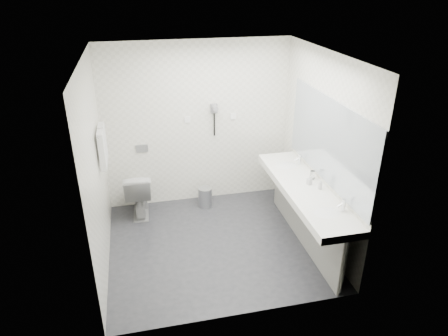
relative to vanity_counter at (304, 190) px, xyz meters
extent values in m
plane|color=#2A2B30|center=(-1.12, 0.20, -0.80)|extent=(2.80, 2.80, 0.00)
plane|color=white|center=(-1.12, 0.20, 1.70)|extent=(2.80, 2.80, 0.00)
plane|color=white|center=(-1.12, 1.50, 0.45)|extent=(2.80, 0.00, 2.80)
plane|color=white|center=(-1.12, -1.10, 0.45)|extent=(2.80, 0.00, 2.80)
plane|color=white|center=(-2.52, 0.20, 0.45)|extent=(0.00, 2.60, 2.60)
plane|color=white|center=(0.27, 0.20, 0.45)|extent=(0.00, 2.60, 2.60)
cube|color=white|center=(0.00, 0.00, 0.00)|extent=(0.55, 2.20, 0.10)
cube|color=gray|center=(0.02, 0.00, -0.42)|extent=(0.03, 2.15, 0.75)
cylinder|color=silver|center=(0.05, -1.04, -0.42)|extent=(0.06, 0.06, 0.75)
cylinder|color=silver|center=(0.05, 1.04, -0.42)|extent=(0.06, 0.06, 0.75)
cube|color=#B2BCC6|center=(0.26, 0.00, 0.65)|extent=(0.02, 2.20, 1.05)
ellipsoid|color=white|center=(0.00, -0.65, 0.04)|extent=(0.40, 0.31, 0.05)
ellipsoid|color=white|center=(0.00, 0.65, 0.04)|extent=(0.40, 0.31, 0.05)
cylinder|color=silver|center=(0.19, -0.65, 0.12)|extent=(0.04, 0.04, 0.15)
cylinder|color=silver|center=(0.19, 0.65, 0.12)|extent=(0.04, 0.04, 0.15)
imported|color=silver|center=(0.08, 0.04, 0.11)|extent=(0.07, 0.07, 0.12)
imported|color=silver|center=(0.16, -0.10, 0.12)|extent=(0.06, 0.06, 0.13)
cylinder|color=silver|center=(0.18, 0.18, 0.11)|extent=(0.08, 0.08, 0.11)
imported|color=white|center=(-2.08, 1.23, -0.45)|extent=(0.42, 0.71, 0.70)
cube|color=#B2B5BA|center=(-1.98, 1.49, 0.15)|extent=(0.18, 0.02, 0.12)
cylinder|color=#B2B5BA|center=(-1.08, 1.21, -0.65)|extent=(0.29, 0.29, 0.30)
cylinder|color=#B2B5BA|center=(-1.08, 1.21, -0.49)|extent=(0.22, 0.22, 0.02)
cylinder|color=silver|center=(-2.47, 0.75, 0.75)|extent=(0.02, 0.62, 0.02)
cube|color=silver|center=(-2.46, 0.61, 0.53)|extent=(0.07, 0.24, 0.48)
cube|color=silver|center=(-2.46, 0.89, 0.53)|extent=(0.07, 0.24, 0.48)
cube|color=gray|center=(-0.88, 1.47, 0.70)|extent=(0.10, 0.04, 0.14)
cylinder|color=gray|center=(-0.88, 1.40, 0.73)|extent=(0.08, 0.14, 0.08)
cylinder|color=black|center=(-0.88, 1.46, 0.45)|extent=(0.02, 0.02, 0.35)
cube|color=white|center=(-1.27, 1.49, 0.55)|extent=(0.09, 0.02, 0.09)
cube|color=white|center=(-0.57, 1.49, 0.55)|extent=(0.09, 0.02, 0.09)
camera|label=1|loc=(-2.01, -4.24, 2.49)|focal=32.56mm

